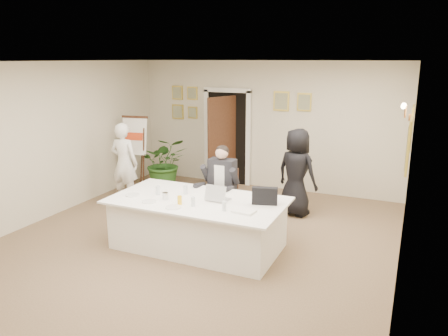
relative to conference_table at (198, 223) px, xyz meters
The scene contains 27 objects.
floor 0.42m from the conference_table, 164.51° to the left, with size 7.00×7.00×0.00m, color brown.
ceiling 2.41m from the conference_table, 164.51° to the left, with size 6.00×7.00×0.02m, color white.
wall_back 3.68m from the conference_table, 92.09° to the left, with size 6.00×0.10×2.80m, color beige.
wall_left 3.29m from the conference_table, behind, with size 0.10×7.00×2.80m, color beige.
wall_right 3.04m from the conference_table, ahead, with size 0.10×7.00×2.80m, color beige.
doorway 3.57m from the conference_table, 106.78° to the left, with size 1.14×0.86×2.20m.
pictures_back_wall 3.91m from the conference_table, 104.85° to the left, with size 3.40×0.06×0.80m, color gold, non-canonical shape.
pictures_right_wall 3.38m from the conference_table, 23.51° to the left, with size 0.06×2.20×0.80m, color gold, non-canonical shape.
wall_sconce 3.48m from the conference_table, 24.04° to the left, with size 0.20×0.30×0.24m, color #CC8641, non-canonical shape.
conference_table is the anchor object (origin of this frame).
seated_man 0.99m from the conference_table, 92.07° to the left, with size 0.62×0.66×1.44m, color black, non-canonical shape.
flip_chart 3.41m from the conference_table, 140.21° to the left, with size 0.58×0.39×1.61m.
standing_man 2.72m from the conference_table, 150.27° to the left, with size 0.59×0.39×1.63m, color white.
standing_woman 2.30m from the conference_table, 64.06° to the left, with size 0.79×0.52×1.62m, color black.
potted_palm 3.32m from the conference_table, 130.02° to the left, with size 1.05×0.91×1.17m, color #25521B.
laptop 0.61m from the conference_table, 18.93° to the left, with size 0.33×0.35×0.28m, color #B7BABC, non-canonical shape.
laptop_bag 1.14m from the conference_table, 10.58° to the left, with size 0.37×0.10×0.26m, color black.
paper_stack 0.97m from the conference_table, 16.24° to the right, with size 0.31×0.22×0.03m, color white.
plate_left 1.11m from the conference_table, 166.76° to the right, with size 0.23×0.23×0.01m, color white.
plate_mid 0.82m from the conference_table, 146.07° to the right, with size 0.22×0.22×0.01m, color white.
plate_near 0.63m from the conference_table, 106.66° to the right, with size 0.23×0.23×0.01m, color white.
glass_a 0.81m from the conference_table, behind, with size 0.07×0.07×0.14m, color silver.
glass_b 0.55m from the conference_table, 74.51° to the right, with size 0.06×0.06×0.14m, color silver.
glass_c 0.79m from the conference_table, 27.65° to the right, with size 0.06×0.06×0.14m, color silver.
glass_d 0.56m from the conference_table, 151.26° to the left, with size 0.07×0.07×0.14m, color silver.
oj_glass 0.56m from the conference_table, 112.11° to the right, with size 0.07×0.07×0.13m, color yellow.
steel_jug 0.65m from the conference_table, 154.61° to the right, with size 0.09×0.09×0.11m, color silver.
Camera 1 is at (3.04, -5.61, 2.85)m, focal length 35.00 mm.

